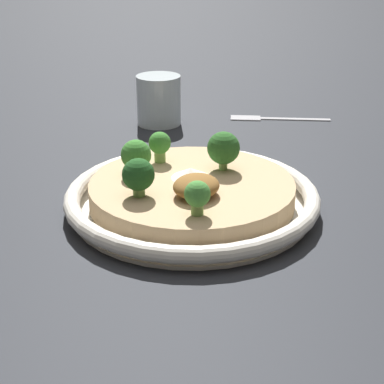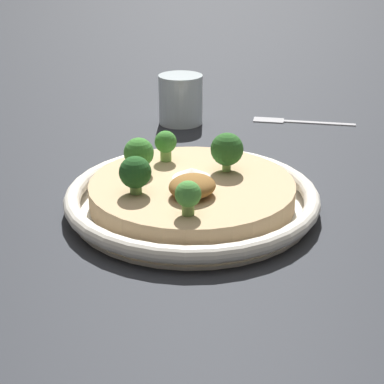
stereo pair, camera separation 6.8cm
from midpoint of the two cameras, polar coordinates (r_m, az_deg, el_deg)
The scene contains 11 objects.
ground_plane at distance 0.69m, azimuth 2.83°, elevation -1.66°, with size 6.00×6.00×0.00m, color #23262B.
risotto_bowl at distance 0.68m, azimuth 2.85°, elevation -0.41°, with size 0.29×0.29×0.03m.
cheese_sprinkle at distance 0.68m, azimuth 2.82°, elevation 1.82°, with size 0.05×0.05×0.01m.
crispy_onion_garnish at distance 0.63m, azimuth 3.10°, elevation 0.50°, with size 0.05×0.05×0.02m.
broccoli_back_right at distance 0.59m, azimuth 2.92°, elevation -0.41°, with size 0.03×0.03×0.04m.
broccoli_front at distance 0.69m, azimuth -2.38°, elevation 3.70°, with size 0.04×0.04×0.04m.
broccoli_front_right at distance 0.63m, azimuth -2.49°, elevation 1.78°, with size 0.04×0.04×0.04m.
broccoli_left at distance 0.70m, azimuth 6.20°, elevation 4.05°, with size 0.04×0.04×0.05m.
broccoli_front_left at distance 0.73m, azimuth 0.10°, elevation 4.67°, with size 0.03×0.03×0.04m.
drinking_glass at distance 0.98m, azimuth 0.89°, elevation 8.93°, with size 0.07×0.07×0.08m.
fork_utensil at distance 1.02m, azimuth 11.62°, elevation 6.74°, with size 0.09×0.16×0.00m.
Camera 2 is at (0.50, 0.37, 0.30)m, focal length 55.00 mm.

